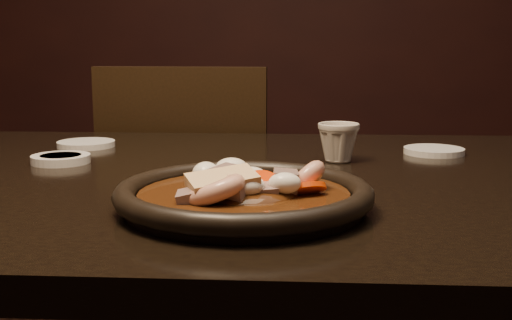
# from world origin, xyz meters

# --- Properties ---
(table) EXTENTS (1.60, 0.90, 0.75)m
(table) POSITION_xyz_m (0.00, 0.00, 0.67)
(table) COLOR black
(table) RESTS_ON floor
(chair) EXTENTS (0.44, 0.44, 0.90)m
(chair) POSITION_xyz_m (-0.10, 0.62, 0.49)
(chair) COLOR black
(chair) RESTS_ON floor
(plate) EXTENTS (0.31, 0.31, 0.03)m
(plate) POSITION_xyz_m (0.10, -0.21, 0.77)
(plate) COLOR black
(plate) RESTS_ON table
(stirfry) EXTENTS (0.18, 0.19, 0.06)m
(stirfry) POSITION_xyz_m (0.10, -0.21, 0.77)
(stirfry) COLOR #381B0A
(stirfry) RESTS_ON plate
(soy_dish) EXTENTS (0.10, 0.10, 0.01)m
(soy_dish) POSITION_xyz_m (-0.23, 0.07, 0.76)
(soy_dish) COLOR white
(soy_dish) RESTS_ON table
(saucer_left) EXTENTS (0.11, 0.11, 0.01)m
(saucer_left) POSITION_xyz_m (-0.24, 0.24, 0.76)
(saucer_left) COLOR white
(saucer_left) RESTS_ON table
(saucer_right) EXTENTS (0.11, 0.11, 0.01)m
(saucer_right) POSITION_xyz_m (0.41, 0.20, 0.76)
(saucer_right) COLOR white
(saucer_right) RESTS_ON table
(tea_cup) EXTENTS (0.08, 0.08, 0.07)m
(tea_cup) POSITION_xyz_m (0.24, 0.11, 0.79)
(tea_cup) COLOR beige
(tea_cup) RESTS_ON table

